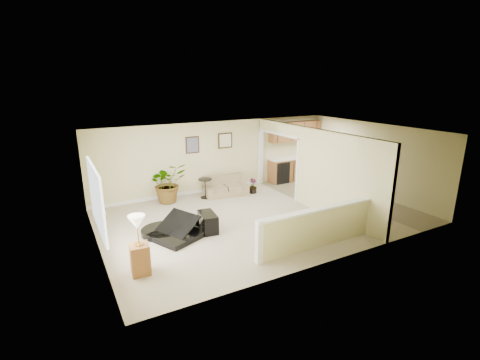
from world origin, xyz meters
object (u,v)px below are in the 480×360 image
piano_bench (208,222)px  lamp_stand (139,249)px  loveseat (225,186)px  palm_plant (168,183)px  accent_table (205,186)px  piano (175,217)px  small_plant (253,187)px

piano_bench → lamp_stand: 2.46m
loveseat → palm_plant: (-1.98, 0.20, 0.32)m
accent_table → loveseat: bearing=1.9°
accent_table → palm_plant: palm_plant is taller
loveseat → palm_plant: size_ratio=1.22×
piano → small_plant: (3.55, 2.08, -0.29)m
piano → small_plant: bearing=5.9°
piano → small_plant: 4.12m
piano → piano_bench: 0.89m
piano → accent_table: bearing=27.8°
accent_table → palm_plant: (-1.22, 0.22, 0.21)m
piano → piano_bench: (0.83, -0.15, -0.26)m
loveseat → lamp_stand: bearing=-126.8°
palm_plant → small_plant: bearing=-10.3°
loveseat → lamp_stand: (-3.85, -3.85, 0.23)m
palm_plant → accent_table: bearing=-10.4°
piano_bench → palm_plant: 2.81m
piano → palm_plant: 2.69m
piano → loveseat: piano is taller
loveseat → accent_table: size_ratio=2.37×
small_plant → lamp_stand: size_ratio=0.41×
piano_bench → small_plant: 3.52m
piano → piano_bench: size_ratio=2.48×
small_plant → piano_bench: bearing=-140.5°
palm_plant → lamp_stand: size_ratio=1.02×
piano_bench → accent_table: bearing=68.3°
lamp_stand → palm_plant: bearing=65.2°
accent_table → palm_plant: 1.26m
palm_plant → lamp_stand: bearing=-114.8°
lamp_stand → small_plant: bearing=36.3°
piano_bench → small_plant: size_ratio=1.41×
piano_bench → lamp_stand: bearing=-148.4°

